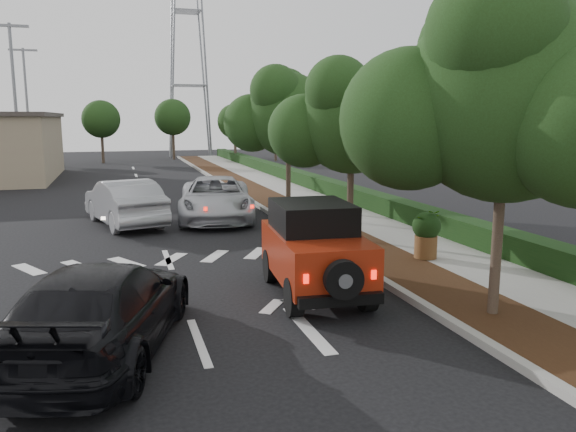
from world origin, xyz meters
name	(u,v)px	position (x,y,z in m)	size (l,w,h in m)	color
ground	(199,342)	(0.00, 0.00, 0.00)	(120.00, 120.00, 0.00)	black
curb	(272,214)	(4.60, 12.00, 0.07)	(0.20, 70.00, 0.15)	#9E9B93
planting_strip	(296,213)	(5.60, 12.00, 0.06)	(1.80, 70.00, 0.12)	black
sidewalk	(339,211)	(7.50, 12.00, 0.06)	(2.00, 70.00, 0.12)	gray
hedge	(370,201)	(8.90, 12.00, 0.40)	(0.80, 70.00, 0.80)	black
transmission_tower	(191,157)	(6.00, 48.00, 0.00)	(7.00, 4.00, 28.00)	slate
street_tree_near	(492,318)	(5.60, -0.50, 0.00)	(3.80, 3.80, 5.92)	#1B3210
street_tree_mid	(349,243)	(5.60, 6.50, 0.00)	(3.20, 3.20, 5.32)	#1B3210
street_tree_far	(288,210)	(5.60, 13.00, 0.00)	(3.40, 3.40, 5.62)	#1B3210
light_pole_a	(22,185)	(-6.50, 26.00, 0.00)	(2.00, 0.22, 9.00)	slate
light_pole_b	(32,168)	(-7.50, 38.00, 0.00)	(2.00, 0.22, 9.00)	slate
red_jeep	(313,248)	(2.83, 2.08, 1.02)	(2.02, 4.03, 2.01)	black
silver_suv_ahead	(216,198)	(2.34, 11.80, 0.81)	(2.68, 5.81, 1.61)	#B5B6BD
black_suv_oncoming	(102,309)	(-1.56, 0.01, 0.76)	(2.13, 5.24, 1.52)	black
silver_sedan_oncoming	(124,202)	(-1.02, 11.68, 0.83)	(1.75, 5.02, 1.65)	#A2A3AA
parked_suv	(1,173)	(-7.39, 25.14, 0.81)	(1.91, 4.75, 1.62)	#B8BCC0
terracotta_planter	(426,230)	(6.60, 3.69, 0.89)	(0.75, 0.75, 1.31)	brown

